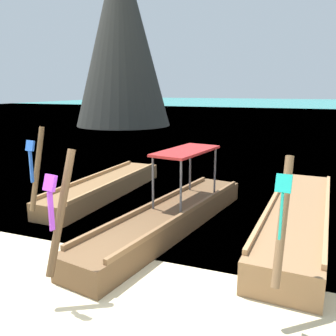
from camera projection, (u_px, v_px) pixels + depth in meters
name	position (u px, v px, depth m)	size (l,w,h in m)	color
ground	(84.00, 302.00, 5.44)	(120.00, 120.00, 0.00)	beige
sea_water	(286.00, 108.00, 61.61)	(120.00, 120.00, 0.00)	teal
longtail_boat_blue_ribbon	(104.00, 187.00, 10.81)	(1.25, 5.75, 2.37)	brown
longtail_boat_violet_ribbon	(170.00, 217.00, 8.18)	(2.12, 6.58, 2.34)	brown
longtail_boat_turquoise_ribbon	(298.00, 218.00, 8.12)	(1.66, 7.04, 2.31)	olive
karst_rock	(121.00, 37.00, 30.27)	(8.29, 8.29, 15.61)	#383833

